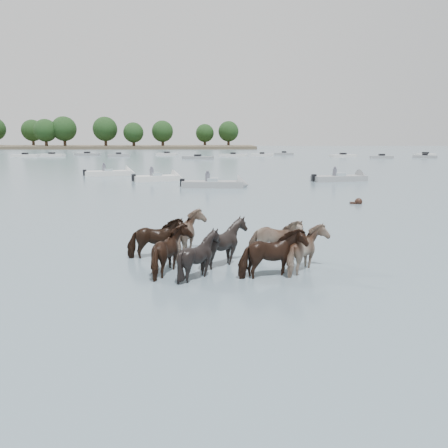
{
  "coord_description": "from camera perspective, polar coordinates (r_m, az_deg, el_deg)",
  "views": [
    {
      "loc": [
        -1.97,
        -11.5,
        3.81
      ],
      "look_at": [
        -1.87,
        2.25,
        1.1
      ],
      "focal_mm": 35.17,
      "sensor_mm": 36.0,
      "label": 1
    }
  ],
  "objects": [
    {
      "name": "ground",
      "position": [
        12.28,
        8.9,
        -7.07
      ],
      "size": [
        400.0,
        400.0,
        0.0
      ],
      "primitive_type": "plane",
      "color": "slate",
      "rests_on": "ground"
    },
    {
      "name": "shoreline",
      "position": [
        175.28,
        -23.58,
        9.16
      ],
      "size": [
        160.0,
        30.0,
        1.0
      ],
      "primitive_type": "cube",
      "color": "#4C4233",
      "rests_on": "ground"
    },
    {
      "name": "pony_herd",
      "position": [
        13.18,
        -0.14,
        -3.04
      ],
      "size": [
        6.36,
        4.17,
        1.64
      ],
      "color": "black",
      "rests_on": "ground"
    },
    {
      "name": "swimming_pony",
      "position": [
        26.92,
        16.99,
        2.74
      ],
      "size": [
        0.72,
        0.44,
        0.44
      ],
      "color": "black",
      "rests_on": "ground"
    },
    {
      "name": "motorboat_a",
      "position": [
        40.24,
        -7.81,
        5.94
      ],
      "size": [
        4.76,
        3.1,
        1.92
      ],
      "rotation": [
        0.0,
        0.0,
        0.36
      ],
      "color": "silver",
      "rests_on": "ground"
    },
    {
      "name": "motorboat_b",
      "position": [
        34.49,
        -0.22,
        5.19
      ],
      "size": [
        5.43,
        1.78,
        1.92
      ],
      "rotation": [
        0.0,
        0.0,
        -0.03
      ],
      "color": "gray",
      "rests_on": "ground"
    },
    {
      "name": "motorboat_c",
      "position": [
        41.22,
        15.65,
        5.75
      ],
      "size": [
        5.6,
        2.85,
        1.92
      ],
      "rotation": [
        0.0,
        0.0,
        0.24
      ],
      "color": "gray",
      "rests_on": "ground"
    },
    {
      "name": "motorboat_f",
      "position": [
        46.95,
        -13.91,
        6.45
      ],
      "size": [
        5.3,
        3.15,
        1.92
      ],
      "rotation": [
        0.0,
        0.0,
        0.33
      ],
      "color": "silver",
      "rests_on": "ground"
    },
    {
      "name": "distant_flotilla",
      "position": [
        90.15,
        0.21,
        8.89
      ],
      "size": [
        106.01,
        28.19,
        0.93
      ],
      "color": "gray",
      "rests_on": "ground"
    },
    {
      "name": "treeline",
      "position": [
        176.59,
        -24.73,
        11.01
      ],
      "size": [
        147.68,
        22.92,
        12.02
      ],
      "color": "#382619",
      "rests_on": "ground"
    }
  ]
}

